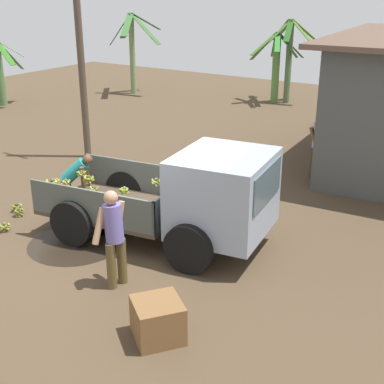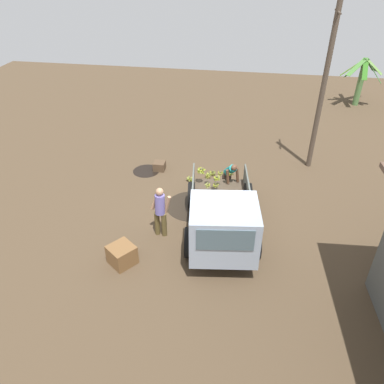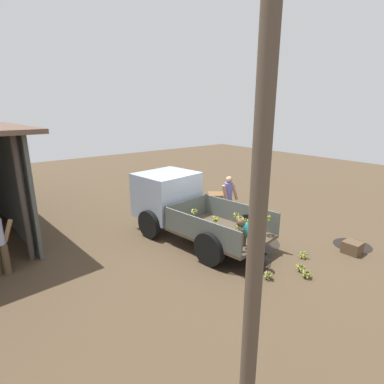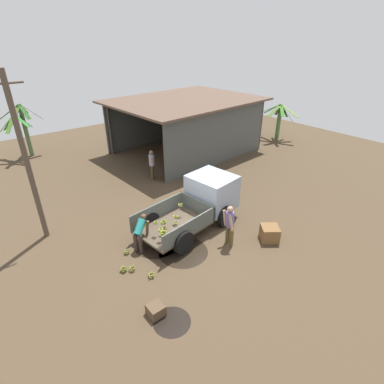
{
  "view_description": "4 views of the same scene",
  "coord_description": "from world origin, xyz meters",
  "px_view_note": "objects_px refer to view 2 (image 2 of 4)",
  "views": [
    {
      "loc": [
        5.86,
        -7.32,
        4.7
      ],
      "look_at": [
        0.91,
        0.31,
        1.11
      ],
      "focal_mm": 50.0,
      "sensor_mm": 36.0,
      "label": 1
    },
    {
      "loc": [
        9.36,
        0.93,
        7.5
      ],
      "look_at": [
        0.33,
        -0.61,
        1.48
      ],
      "focal_mm": 35.0,
      "sensor_mm": 36.0,
      "label": 2
    },
    {
      "loc": [
        -6.49,
        5.7,
        3.93
      ],
      "look_at": [
        0.5,
        0.17,
        1.41
      ],
      "focal_mm": 28.0,
      "sensor_mm": 36.0,
      "label": 3
    },
    {
      "loc": [
        -6.19,
        -7.82,
        7.06
      ],
      "look_at": [
        0.45,
        0.5,
        1.46
      ],
      "focal_mm": 28.0,
      "sensor_mm": 36.0,
      "label": 4
    }
  ],
  "objects_px": {
    "person_foreground_visitor": "(160,210)",
    "banana_bunch_on_ground_3": "(208,176)",
    "banana_bunch_on_ground_0": "(190,179)",
    "banana_bunch_on_ground_1": "(213,173)",
    "cargo_truck": "(223,223)",
    "utility_pole": "(323,90)",
    "wooden_crate_1": "(122,255)",
    "banana_bunch_on_ground_2": "(231,181)",
    "wooden_crate_0": "(159,166)",
    "person_worker_loading": "(230,174)"
  },
  "relations": [
    {
      "from": "cargo_truck",
      "to": "banana_bunch_on_ground_0",
      "type": "bearing_deg",
      "value": -164.48
    },
    {
      "from": "cargo_truck",
      "to": "banana_bunch_on_ground_3",
      "type": "relative_size",
      "value": 20.39
    },
    {
      "from": "utility_pole",
      "to": "wooden_crate_1",
      "type": "height_order",
      "value": "utility_pole"
    },
    {
      "from": "person_foreground_visitor",
      "to": "wooden_crate_0",
      "type": "distance_m",
      "value": 4.1
    },
    {
      "from": "person_worker_loading",
      "to": "banana_bunch_on_ground_0",
      "type": "distance_m",
      "value": 1.74
    },
    {
      "from": "cargo_truck",
      "to": "person_foreground_visitor",
      "type": "distance_m",
      "value": 1.97
    },
    {
      "from": "person_worker_loading",
      "to": "banana_bunch_on_ground_3",
      "type": "bearing_deg",
      "value": -164.89
    },
    {
      "from": "person_foreground_visitor",
      "to": "banana_bunch_on_ground_2",
      "type": "bearing_deg",
      "value": -22.39
    },
    {
      "from": "utility_pole",
      "to": "banana_bunch_on_ground_1",
      "type": "distance_m",
      "value": 5.05
    },
    {
      "from": "cargo_truck",
      "to": "utility_pole",
      "type": "relative_size",
      "value": 0.75
    },
    {
      "from": "person_worker_loading",
      "to": "wooden_crate_0",
      "type": "relative_size",
      "value": 2.92
    },
    {
      "from": "banana_bunch_on_ground_1",
      "to": "wooden_crate_1",
      "type": "relative_size",
      "value": 0.39
    },
    {
      "from": "cargo_truck",
      "to": "wooden_crate_0",
      "type": "distance_m",
      "value": 5.32
    },
    {
      "from": "cargo_truck",
      "to": "banana_bunch_on_ground_3",
      "type": "height_order",
      "value": "cargo_truck"
    },
    {
      "from": "cargo_truck",
      "to": "wooden_crate_1",
      "type": "distance_m",
      "value": 2.96
    },
    {
      "from": "wooden_crate_0",
      "to": "utility_pole",
      "type": "bearing_deg",
      "value": 102.8
    },
    {
      "from": "utility_pole",
      "to": "banana_bunch_on_ground_0",
      "type": "distance_m",
      "value": 5.85
    },
    {
      "from": "cargo_truck",
      "to": "banana_bunch_on_ground_3",
      "type": "distance_m",
      "value": 4.23
    },
    {
      "from": "cargo_truck",
      "to": "person_foreground_visitor",
      "type": "relative_size",
      "value": 2.78
    },
    {
      "from": "banana_bunch_on_ground_2",
      "to": "wooden_crate_1",
      "type": "distance_m",
      "value": 5.43
    },
    {
      "from": "utility_pole",
      "to": "person_foreground_visitor",
      "type": "xyz_separation_m",
      "value": [
        5.24,
        -4.9,
        -2.23
      ]
    },
    {
      "from": "person_worker_loading",
      "to": "wooden_crate_0",
      "type": "height_order",
      "value": "person_worker_loading"
    },
    {
      "from": "banana_bunch_on_ground_1",
      "to": "wooden_crate_0",
      "type": "bearing_deg",
      "value": -92.2
    },
    {
      "from": "banana_bunch_on_ground_3",
      "to": "wooden_crate_0",
      "type": "xyz_separation_m",
      "value": [
        -0.33,
        -2.0,
        0.06
      ]
    },
    {
      "from": "person_worker_loading",
      "to": "banana_bunch_on_ground_1",
      "type": "bearing_deg",
      "value": -177.37
    },
    {
      "from": "banana_bunch_on_ground_2",
      "to": "wooden_crate_1",
      "type": "height_order",
      "value": "wooden_crate_1"
    },
    {
      "from": "banana_bunch_on_ground_3",
      "to": "wooden_crate_1",
      "type": "xyz_separation_m",
      "value": [
        5.0,
        -1.76,
        0.18
      ]
    },
    {
      "from": "person_foreground_visitor",
      "to": "banana_bunch_on_ground_3",
      "type": "bearing_deg",
      "value": -7.79
    },
    {
      "from": "cargo_truck",
      "to": "banana_bunch_on_ground_3",
      "type": "bearing_deg",
      "value": -174.74
    },
    {
      "from": "cargo_truck",
      "to": "wooden_crate_0",
      "type": "height_order",
      "value": "cargo_truck"
    },
    {
      "from": "utility_pole",
      "to": "person_worker_loading",
      "type": "relative_size",
      "value": 4.75
    },
    {
      "from": "person_worker_loading",
      "to": "banana_bunch_on_ground_2",
      "type": "bearing_deg",
      "value": 145.46
    },
    {
      "from": "banana_bunch_on_ground_1",
      "to": "wooden_crate_1",
      "type": "distance_m",
      "value": 5.59
    },
    {
      "from": "banana_bunch_on_ground_0",
      "to": "banana_bunch_on_ground_1",
      "type": "bearing_deg",
      "value": 126.38
    },
    {
      "from": "cargo_truck",
      "to": "wooden_crate_1",
      "type": "relative_size",
      "value": 7.02
    },
    {
      "from": "wooden_crate_0",
      "to": "banana_bunch_on_ground_3",
      "type": "bearing_deg",
      "value": 80.58
    },
    {
      "from": "banana_bunch_on_ground_2",
      "to": "utility_pole",
      "type": "bearing_deg",
      "value": 123.08
    },
    {
      "from": "person_foreground_visitor",
      "to": "wooden_crate_1",
      "type": "distance_m",
      "value": 1.75
    },
    {
      "from": "utility_pole",
      "to": "person_foreground_visitor",
      "type": "bearing_deg",
      "value": -43.05
    },
    {
      "from": "utility_pole",
      "to": "banana_bunch_on_ground_1",
      "type": "height_order",
      "value": "utility_pole"
    },
    {
      "from": "person_worker_loading",
      "to": "banana_bunch_on_ground_1",
      "type": "distance_m",
      "value": 1.47
    },
    {
      "from": "banana_bunch_on_ground_2",
      "to": "wooden_crate_0",
      "type": "height_order",
      "value": "wooden_crate_0"
    },
    {
      "from": "banana_bunch_on_ground_1",
      "to": "banana_bunch_on_ground_3",
      "type": "height_order",
      "value": "same"
    },
    {
      "from": "cargo_truck",
      "to": "banana_bunch_on_ground_0",
      "type": "height_order",
      "value": "cargo_truck"
    },
    {
      "from": "cargo_truck",
      "to": "banana_bunch_on_ground_0",
      "type": "xyz_separation_m",
      "value": [
        -3.68,
        -1.59,
        -0.91
      ]
    },
    {
      "from": "person_foreground_visitor",
      "to": "wooden_crate_0",
      "type": "height_order",
      "value": "person_foreground_visitor"
    },
    {
      "from": "wooden_crate_1",
      "to": "banana_bunch_on_ground_0",
      "type": "bearing_deg",
      "value": 166.6
    },
    {
      "from": "banana_bunch_on_ground_3",
      "to": "wooden_crate_0",
      "type": "relative_size",
      "value": 0.51
    },
    {
      "from": "banana_bunch_on_ground_2",
      "to": "banana_bunch_on_ground_3",
      "type": "distance_m",
      "value": 0.96
    },
    {
      "from": "utility_pole",
      "to": "banana_bunch_on_ground_2",
      "type": "xyz_separation_m",
      "value": [
        1.96,
        -3.0,
        -3.04
      ]
    }
  ]
}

